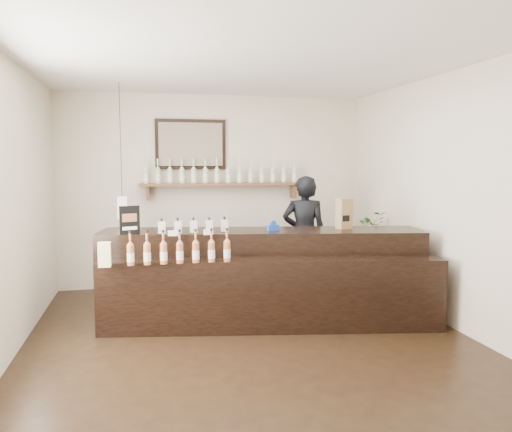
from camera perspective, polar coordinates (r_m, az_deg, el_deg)
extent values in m
plane|color=black|center=(5.30, -0.73, -13.86)|extent=(5.00, 5.00, 0.00)
plane|color=beige|center=(7.46, -4.74, 2.91)|extent=(4.50, 0.00, 4.50)
plane|color=beige|center=(2.62, 10.69, -2.88)|extent=(4.50, 0.00, 4.50)
plane|color=beige|center=(5.04, -26.66, 0.81)|extent=(0.00, 5.00, 5.00)
plane|color=beige|center=(5.89, 21.21, 1.70)|extent=(0.00, 5.00, 5.00)
plane|color=white|center=(5.08, -0.77, 17.36)|extent=(5.00, 5.00, 0.00)
cube|color=brown|center=(7.34, -3.83, 3.65)|extent=(2.40, 0.25, 0.04)
cube|color=brown|center=(7.28, -12.29, 2.56)|extent=(0.04, 0.20, 0.20)
cube|color=brown|center=(7.61, 4.21, 2.83)|extent=(0.04, 0.20, 0.20)
cube|color=black|center=(7.38, -7.47, 8.13)|extent=(1.02, 0.04, 0.72)
cube|color=#45392C|center=(7.35, -7.46, 8.14)|extent=(0.92, 0.01, 0.62)
cube|color=white|center=(6.50, -15.03, 0.95)|extent=(0.12, 0.12, 0.28)
cylinder|color=black|center=(6.48, -15.23, 8.40)|extent=(0.01, 0.01, 1.41)
cylinder|color=beige|center=(7.24, -12.49, 4.46)|extent=(0.07, 0.07, 0.20)
cone|color=beige|center=(7.24, -12.51, 5.46)|extent=(0.07, 0.07, 0.05)
cylinder|color=beige|center=(7.24, -12.53, 5.93)|extent=(0.02, 0.02, 0.07)
cylinder|color=gold|center=(7.24, -12.53, 6.31)|extent=(0.03, 0.03, 0.02)
cylinder|color=white|center=(7.25, -12.49, 4.29)|extent=(0.07, 0.07, 0.09)
cylinder|color=beige|center=(7.25, -11.15, 4.48)|extent=(0.07, 0.07, 0.20)
cone|color=beige|center=(7.25, -11.17, 5.49)|extent=(0.07, 0.07, 0.05)
cylinder|color=beige|center=(7.25, -11.18, 5.96)|extent=(0.02, 0.02, 0.07)
cylinder|color=gold|center=(7.25, -11.19, 6.33)|extent=(0.03, 0.03, 0.02)
cylinder|color=white|center=(7.25, -11.15, 4.32)|extent=(0.07, 0.07, 0.09)
cylinder|color=beige|center=(7.25, -9.81, 4.51)|extent=(0.07, 0.07, 0.20)
cone|color=beige|center=(7.25, -9.83, 5.51)|extent=(0.07, 0.07, 0.05)
cylinder|color=beige|center=(7.25, -9.84, 5.99)|extent=(0.02, 0.02, 0.07)
cylinder|color=gold|center=(7.25, -9.84, 6.36)|extent=(0.03, 0.03, 0.02)
cylinder|color=white|center=(7.25, -9.81, 4.35)|extent=(0.07, 0.07, 0.09)
cylinder|color=beige|center=(7.26, -8.47, 4.54)|extent=(0.07, 0.07, 0.20)
cone|color=beige|center=(7.26, -8.49, 5.54)|extent=(0.07, 0.07, 0.05)
cylinder|color=beige|center=(7.26, -8.50, 6.01)|extent=(0.02, 0.02, 0.07)
cylinder|color=gold|center=(7.26, -8.50, 6.38)|extent=(0.03, 0.03, 0.02)
cylinder|color=white|center=(7.27, -8.47, 4.37)|extent=(0.07, 0.07, 0.09)
cylinder|color=beige|center=(7.28, -7.14, 4.56)|extent=(0.07, 0.07, 0.20)
cone|color=beige|center=(7.28, -7.15, 5.56)|extent=(0.07, 0.07, 0.05)
cylinder|color=beige|center=(7.28, -7.16, 6.03)|extent=(0.02, 0.02, 0.07)
cylinder|color=gold|center=(7.28, -7.16, 6.40)|extent=(0.03, 0.03, 0.02)
cylinder|color=white|center=(7.28, -7.14, 4.40)|extent=(0.07, 0.07, 0.09)
cylinder|color=beige|center=(7.30, -5.81, 4.58)|extent=(0.07, 0.07, 0.20)
cone|color=beige|center=(7.30, -5.82, 5.57)|extent=(0.07, 0.07, 0.05)
cylinder|color=beige|center=(7.30, -5.83, 6.04)|extent=(0.02, 0.02, 0.07)
cylinder|color=gold|center=(7.30, -5.83, 6.41)|extent=(0.03, 0.03, 0.02)
cylinder|color=white|center=(7.30, -5.81, 4.42)|extent=(0.07, 0.07, 0.09)
cylinder|color=beige|center=(7.32, -4.49, 4.59)|extent=(0.07, 0.07, 0.20)
cone|color=beige|center=(7.32, -4.50, 5.59)|extent=(0.07, 0.07, 0.05)
cylinder|color=beige|center=(7.32, -4.51, 6.06)|extent=(0.02, 0.02, 0.07)
cylinder|color=gold|center=(7.32, -4.51, 6.42)|extent=(0.03, 0.03, 0.02)
cylinder|color=white|center=(7.32, -4.49, 4.43)|extent=(0.07, 0.07, 0.09)
cylinder|color=beige|center=(7.35, -3.18, 4.61)|extent=(0.07, 0.07, 0.20)
cone|color=beige|center=(7.34, -3.19, 5.60)|extent=(0.07, 0.07, 0.05)
cylinder|color=beige|center=(7.34, -3.19, 6.07)|extent=(0.02, 0.02, 0.07)
cylinder|color=gold|center=(7.34, -3.20, 6.43)|extent=(0.03, 0.03, 0.02)
cylinder|color=white|center=(7.35, -3.18, 4.45)|extent=(0.07, 0.07, 0.09)
cylinder|color=beige|center=(7.38, -1.88, 4.62)|extent=(0.07, 0.07, 0.20)
cone|color=beige|center=(7.37, -1.89, 5.61)|extent=(0.07, 0.07, 0.05)
cylinder|color=beige|center=(7.37, -1.89, 6.07)|extent=(0.02, 0.02, 0.07)
cylinder|color=gold|center=(7.37, -1.89, 6.44)|extent=(0.03, 0.03, 0.02)
cylinder|color=white|center=(7.38, -1.88, 4.46)|extent=(0.07, 0.07, 0.09)
cylinder|color=beige|center=(7.41, -0.59, 4.63)|extent=(0.07, 0.07, 0.20)
cone|color=beige|center=(7.41, -0.60, 5.61)|extent=(0.07, 0.07, 0.05)
cylinder|color=beige|center=(7.41, -0.60, 6.07)|extent=(0.02, 0.02, 0.07)
cylinder|color=gold|center=(7.41, -0.60, 6.44)|extent=(0.03, 0.03, 0.02)
cylinder|color=white|center=(7.41, -0.59, 4.47)|extent=(0.07, 0.07, 0.09)
cylinder|color=beige|center=(7.45, 0.68, 4.63)|extent=(0.07, 0.07, 0.20)
cone|color=beige|center=(7.45, 0.68, 5.61)|extent=(0.07, 0.07, 0.05)
cylinder|color=beige|center=(7.45, 0.68, 6.07)|extent=(0.02, 0.02, 0.07)
cylinder|color=gold|center=(7.45, 0.69, 6.44)|extent=(0.03, 0.03, 0.02)
cylinder|color=white|center=(7.45, 0.68, 4.48)|extent=(0.07, 0.07, 0.09)
cylinder|color=beige|center=(7.49, 1.95, 4.64)|extent=(0.07, 0.07, 0.20)
cone|color=beige|center=(7.49, 1.95, 5.61)|extent=(0.07, 0.07, 0.05)
cylinder|color=beige|center=(7.49, 1.95, 6.07)|extent=(0.02, 0.02, 0.07)
cylinder|color=gold|center=(7.49, 1.95, 6.43)|extent=(0.03, 0.03, 0.02)
cylinder|color=white|center=(7.49, 1.95, 4.48)|extent=(0.07, 0.07, 0.09)
cylinder|color=beige|center=(7.53, 3.20, 4.64)|extent=(0.07, 0.07, 0.20)
cone|color=beige|center=(7.53, 3.20, 5.61)|extent=(0.07, 0.07, 0.05)
cylinder|color=beige|center=(7.53, 3.20, 6.06)|extent=(0.02, 0.02, 0.07)
cylinder|color=gold|center=(7.53, 3.21, 6.42)|extent=(0.03, 0.03, 0.02)
cylinder|color=white|center=(7.53, 3.20, 4.49)|extent=(0.07, 0.07, 0.09)
cylinder|color=beige|center=(7.58, 4.43, 4.64)|extent=(0.07, 0.07, 0.20)
cone|color=beige|center=(7.58, 4.44, 5.60)|extent=(0.07, 0.07, 0.05)
cylinder|color=beige|center=(7.58, 4.44, 6.05)|extent=(0.02, 0.02, 0.07)
cylinder|color=gold|center=(7.58, 4.45, 6.41)|extent=(0.03, 0.03, 0.02)
cylinder|color=white|center=(7.58, 4.43, 4.49)|extent=(0.07, 0.07, 0.09)
cube|color=black|center=(5.87, 0.66, -6.62)|extent=(3.76, 1.30, 1.03)
cube|color=black|center=(5.44, 1.86, -9.00)|extent=(3.70, 0.98, 0.78)
cube|color=white|center=(5.39, -9.50, -1.96)|extent=(0.10, 0.04, 0.05)
cube|color=white|center=(5.43, -5.47, -1.85)|extent=(0.10, 0.04, 0.05)
cube|color=#EAE78F|center=(5.19, -16.90, -4.88)|extent=(0.12, 0.12, 0.12)
cube|color=#EAE78F|center=(5.17, -16.94, -3.57)|extent=(0.12, 0.12, 0.12)
cube|color=beige|center=(5.56, -10.73, -1.28)|extent=(0.08, 0.08, 0.13)
cube|color=beige|center=(5.52, -10.71, -1.34)|extent=(0.07, 0.00, 0.06)
cylinder|color=black|center=(5.55, -10.75, -0.40)|extent=(0.02, 0.02, 0.03)
cube|color=beige|center=(5.57, -8.94, -1.24)|extent=(0.08, 0.08, 0.13)
cube|color=beige|center=(5.52, -8.91, -1.30)|extent=(0.07, 0.00, 0.06)
cylinder|color=black|center=(5.56, -8.96, -0.36)|extent=(0.02, 0.02, 0.03)
cube|color=beige|center=(5.59, -7.16, -1.19)|extent=(0.08, 0.08, 0.13)
cube|color=beige|center=(5.54, -7.11, -1.25)|extent=(0.07, 0.00, 0.06)
cylinder|color=black|center=(5.58, -7.17, -0.32)|extent=(0.02, 0.02, 0.03)
cube|color=beige|center=(5.61, -5.39, -1.15)|extent=(0.08, 0.08, 0.13)
cube|color=beige|center=(5.56, -5.32, -1.21)|extent=(0.07, 0.00, 0.06)
cylinder|color=black|center=(5.60, -5.40, -0.28)|extent=(0.02, 0.02, 0.03)
cube|color=beige|center=(5.63, -3.63, -1.10)|extent=(0.08, 0.08, 0.13)
cube|color=beige|center=(5.58, -3.55, -1.16)|extent=(0.07, 0.00, 0.06)
cylinder|color=black|center=(5.62, -3.64, -0.23)|extent=(0.02, 0.02, 0.03)
cylinder|color=#AB633A|center=(5.17, -14.14, -4.37)|extent=(0.07, 0.07, 0.20)
cone|color=#AB633A|center=(5.15, -14.18, -2.98)|extent=(0.07, 0.07, 0.05)
cylinder|color=#AB633A|center=(5.14, -14.19, -2.32)|extent=(0.02, 0.02, 0.07)
cylinder|color=black|center=(5.13, -14.21, -1.80)|extent=(0.03, 0.03, 0.02)
cylinder|color=white|center=(5.17, -14.13, -4.60)|extent=(0.07, 0.07, 0.09)
cylinder|color=#AB633A|center=(5.16, -12.33, -4.33)|extent=(0.07, 0.07, 0.20)
cone|color=#AB633A|center=(5.14, -12.36, -2.94)|extent=(0.07, 0.07, 0.05)
cylinder|color=#AB633A|center=(5.13, -12.37, -2.28)|extent=(0.02, 0.02, 0.07)
cylinder|color=black|center=(5.13, -12.38, -1.76)|extent=(0.03, 0.03, 0.02)
cylinder|color=white|center=(5.17, -12.32, -4.56)|extent=(0.07, 0.07, 0.09)
cylinder|color=#AB633A|center=(5.17, -10.51, -4.29)|extent=(0.07, 0.07, 0.20)
cone|color=#AB633A|center=(5.15, -10.54, -2.90)|extent=(0.07, 0.07, 0.05)
cylinder|color=#AB633A|center=(5.14, -10.55, -2.24)|extent=(0.02, 0.02, 0.07)
cylinder|color=black|center=(5.13, -10.56, -1.72)|extent=(0.03, 0.03, 0.02)
cylinder|color=white|center=(5.17, -10.51, -4.51)|extent=(0.07, 0.07, 0.09)
cylinder|color=#AB633A|center=(5.18, -8.70, -4.24)|extent=(0.07, 0.07, 0.20)
cone|color=#AB633A|center=(5.15, -8.72, -2.85)|extent=(0.07, 0.07, 0.05)
cylinder|color=#AB633A|center=(5.15, -8.73, -2.19)|extent=(0.02, 0.02, 0.07)
cylinder|color=black|center=(5.14, -8.74, -1.67)|extent=(0.03, 0.03, 0.02)
cylinder|color=white|center=(5.18, -8.70, -4.46)|extent=(0.07, 0.07, 0.09)
cylinder|color=#AB633A|center=(5.19, -6.90, -4.19)|extent=(0.07, 0.07, 0.20)
cone|color=#AB633A|center=(5.17, -6.92, -2.80)|extent=(0.07, 0.07, 0.05)
cylinder|color=#AB633A|center=(5.16, -6.92, -2.14)|extent=(0.02, 0.02, 0.07)
cylinder|color=black|center=(5.15, -6.93, -1.63)|extent=(0.03, 0.03, 0.02)
cylinder|color=white|center=(5.19, -6.89, -4.41)|extent=(0.07, 0.07, 0.09)
cylinder|color=#AB633A|center=(5.21, -5.11, -4.13)|extent=(0.07, 0.07, 0.20)
cone|color=#AB633A|center=(5.19, -5.12, -2.75)|extent=(0.07, 0.07, 0.05)
cylinder|color=#AB633A|center=(5.18, -5.13, -2.09)|extent=(0.02, 0.02, 0.07)
cylinder|color=black|center=(5.17, -5.13, -1.58)|extent=(0.03, 0.03, 0.02)
cylinder|color=white|center=(5.21, -5.10, -4.35)|extent=(0.07, 0.07, 0.09)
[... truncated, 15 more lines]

